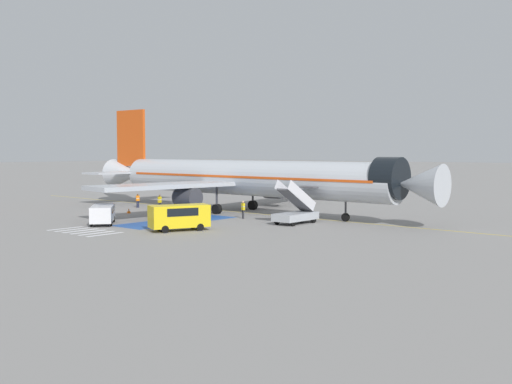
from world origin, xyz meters
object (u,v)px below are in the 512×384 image
Objects in this scene: boarding_stairs_forward at (296,213)px; traffic_cone_1 at (198,219)px; ground_crew_2 at (138,200)px; traffic_cone_2 at (129,211)px; airliner at (242,178)px; service_van_0 at (179,215)px; traffic_cone_0 at (163,215)px; ground_crew_1 at (243,208)px; service_van_1 at (103,213)px; ground_crew_0 at (160,201)px; fuel_tanker at (302,185)px.

traffic_cone_1 is at bearing -150.86° from boarding_stairs_forward.
traffic_cone_2 is (4.51, -4.88, -0.72)m from ground_crew_2.
service_van_0 is (6.02, -15.14, -2.60)m from airliner.
traffic_cone_0 is at bearing -163.22° from boarding_stairs_forward.
ground_crew_1 is at bearing -179.49° from boarding_stairs_forward.
airliner reaches higher than traffic_cone_1.
service_van_1 is at bearing -9.93° from airliner.
traffic_cone_2 is (-9.11, -8.90, -3.68)m from airliner.
ground_crew_0 reaches higher than traffic_cone_2.
service_van_0 is 1.07× the size of service_van_1.
traffic_cone_0 is at bearing 0.75° from traffic_cone_2.
ground_crew_0 is 1.01× the size of ground_crew_1.
boarding_stairs_forward is 3.05× the size of ground_crew_2.
service_van_0 is (14.37, -38.33, -0.39)m from fuel_tanker.
traffic_cone_0 is (4.97, -32.02, -1.51)m from fuel_tanker.
fuel_tanker reaches higher than ground_crew_0.
service_van_1 is at bearing 7.14° from fuel_tanker.
ground_crew_0 is 3.48× the size of traffic_cone_2.
traffic_cone_0 is at bearing -21.12° from airliner.
ground_crew_1 is at bearing 119.26° from ground_crew_2.
service_van_1 reaches higher than traffic_cone_2.
airliner is 88.43× the size of traffic_cone_2.
airliner reaches higher than ground_crew_2.
traffic_cone_2 reaches higher than traffic_cone_0.
traffic_cone_1 is at bearing 145.65° from service_van_0.
ground_crew_0 reaches higher than service_van_1.
fuel_tanker reaches higher than ground_crew_2.
traffic_cone_0 is at bearing 8.19° from fuel_tanker.
airliner is 104.47× the size of traffic_cone_0.
fuel_tanker is at bearing -160.35° from airliner.
traffic_cone_2 is at bearing 175.61° from ground_crew_0.
service_van_0 reaches higher than traffic_cone_0.
service_van_0 is at bearing 91.52° from ground_crew_2.
boarding_stairs_forward is at bearing 67.33° from airliner.
service_van_0 is 9.92× the size of traffic_cone_1.
boarding_stairs_forward is at bearing -92.63° from ground_crew_0.
ground_crew_0 is 13.13m from ground_crew_1.
ground_crew_0 is 4.11× the size of traffic_cone_0.
service_van_0 reaches higher than ground_crew_2.
boarding_stairs_forward is 14.90m from traffic_cone_0.
service_van_0 is 2.99× the size of ground_crew_1.
service_van_0 is at bearing 21.51° from airliner.
traffic_cone_0 is 0.81× the size of traffic_cone_1.
ground_crew_2 is (-10.73, 12.77, -0.11)m from service_van_1.
ground_crew_2 is at bearing -11.59° from fuel_tanker.
ground_crew_0 is at bearing 157.24° from traffic_cone_1.
airliner is 16.50m from service_van_0.
airliner is 8.56× the size of service_van_0.
service_van_1 is 11.40× the size of traffic_cone_0.
fuel_tanker is 34.20m from traffic_cone_1.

